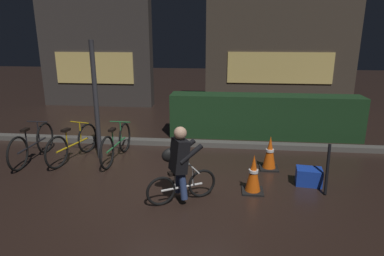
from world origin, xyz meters
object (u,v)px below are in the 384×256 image
at_px(parked_bike_left_mid, 73,144).
at_px(closed_umbrella, 327,169).
at_px(traffic_cone_far, 270,153).
at_px(street_post, 96,101).
at_px(parked_bike_center_left, 116,144).
at_px(traffic_cone_near, 253,174).
at_px(cyclist, 180,164).
at_px(blue_crate, 309,177).
at_px(parked_bike_leftmost, 32,145).

xyz_separation_m(parked_bike_left_mid, closed_umbrella, (4.93, -0.97, 0.06)).
height_order(traffic_cone_far, closed_umbrella, closed_umbrella).
xyz_separation_m(street_post, closed_umbrella, (4.42, -1.15, -0.83)).
height_order(parked_bike_center_left, traffic_cone_far, parked_bike_center_left).
xyz_separation_m(street_post, parked_bike_left_mid, (-0.50, -0.18, -0.89)).
bearing_deg(closed_umbrella, parked_bike_left_mid, 93.11).
distance_m(traffic_cone_near, cyclist, 1.30).
bearing_deg(blue_crate, parked_bike_leftmost, 174.08).
relative_size(parked_bike_leftmost, traffic_cone_far, 2.53).
bearing_deg(parked_bike_left_mid, street_post, -57.32).
height_order(parked_bike_leftmost, traffic_cone_far, parked_bike_leftmost).
xyz_separation_m(street_post, parked_bike_leftmost, (-1.32, -0.33, -0.88)).
xyz_separation_m(parked_bike_center_left, closed_umbrella, (4.01, -1.07, 0.06)).
bearing_deg(street_post, closed_umbrella, -14.58).
height_order(parked_bike_leftmost, parked_bike_left_mid, parked_bike_leftmost).
relative_size(parked_bike_left_mid, traffic_cone_near, 2.43).
relative_size(traffic_cone_near, cyclist, 0.54).
xyz_separation_m(parked_bike_leftmost, closed_umbrella, (5.75, -0.82, 0.05)).
xyz_separation_m(street_post, blue_crate, (4.20, -0.90, -1.09)).
relative_size(parked_bike_leftmost, blue_crate, 3.91).
bearing_deg(closed_umbrella, blue_crate, 56.18).
height_order(traffic_cone_near, blue_crate, traffic_cone_near).
distance_m(parked_bike_leftmost, traffic_cone_near, 4.61).
relative_size(traffic_cone_far, cyclist, 0.55).
bearing_deg(parked_bike_leftmost, closed_umbrella, -98.73).
bearing_deg(street_post, cyclist, -41.01).
height_order(traffic_cone_near, traffic_cone_far, traffic_cone_far).
bearing_deg(parked_bike_leftmost, parked_bike_center_left, -82.55).
bearing_deg(parked_bike_leftmost, parked_bike_left_mid, -80.35).
bearing_deg(parked_bike_center_left, parked_bike_leftmost, 101.00).
distance_m(parked_bike_center_left, traffic_cone_near, 3.03).
bearing_deg(traffic_cone_far, street_post, 176.02).
bearing_deg(parked_bike_center_left, street_post, 81.58).
distance_m(parked_bike_center_left, closed_umbrella, 4.15).
xyz_separation_m(traffic_cone_near, traffic_cone_far, (0.39, 1.05, 0.01)).
bearing_deg(traffic_cone_far, traffic_cone_near, -110.40).
bearing_deg(parked_bike_left_mid, blue_crate, -85.57).
bearing_deg(traffic_cone_far, cyclist, -136.78).
height_order(street_post, parked_bike_leftmost, street_post).
height_order(parked_bike_left_mid, cyclist, cyclist).
bearing_deg(street_post, parked_bike_left_mid, -160.46).
bearing_deg(street_post, blue_crate, -12.10).
distance_m(street_post, traffic_cone_near, 3.56).
distance_m(parked_bike_leftmost, traffic_cone_far, 4.90).
relative_size(traffic_cone_far, blue_crate, 1.55).
bearing_deg(street_post, traffic_cone_far, -3.98).
xyz_separation_m(parked_bike_center_left, blue_crate, (3.79, -0.82, -0.20)).
distance_m(parked_bike_leftmost, parked_bike_center_left, 1.75).
distance_m(parked_bike_left_mid, traffic_cone_far, 4.08).
relative_size(parked_bike_leftmost, traffic_cone_near, 2.58).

